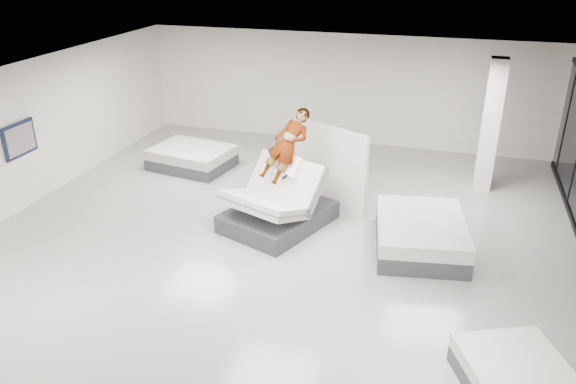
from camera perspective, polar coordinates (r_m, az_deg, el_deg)
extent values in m
plane|color=#A9A69F|center=(11.04, -1.91, -6.25)|extent=(14.00, 14.00, 0.00)
plane|color=#252528|center=(9.82, -2.17, 10.07)|extent=(14.00, 14.00, 0.00)
cube|color=white|center=(16.78, 5.76, 10.33)|extent=(12.00, 0.04, 3.20)
cube|color=white|center=(13.41, -27.18, 4.15)|extent=(0.04, 14.00, 3.20)
cube|color=#3A3A3F|center=(12.01, -0.97, -2.53)|extent=(2.35, 2.67, 0.39)
cube|color=silver|center=(11.89, -0.23, 0.93)|extent=(1.87, 1.42, 1.02)
cube|color=slate|center=(11.89, -0.23, 0.93)|extent=(1.84, 1.29, 0.90)
cube|color=silver|center=(11.46, -2.54, -1.29)|extent=(1.96, 1.66, 0.56)
cube|color=slate|center=(11.46, -2.54, -1.29)|extent=(1.97, 1.63, 0.37)
cube|color=white|center=(11.78, -0.08, 2.72)|extent=(0.71, 0.59, 0.44)
imported|color=slate|center=(11.73, -0.09, 3.24)|extent=(1.18, 1.79, 1.17)
cube|color=black|center=(11.43, -0.30, 1.55)|extent=(0.10, 0.15, 0.08)
cube|color=silver|center=(12.63, 4.23, 2.57)|extent=(1.88, 1.08, 1.90)
cube|color=#3A3A3F|center=(11.44, 13.23, -4.81)|extent=(2.02, 2.48, 0.34)
cube|color=silver|center=(11.30, 13.38, -3.45)|extent=(2.02, 2.48, 0.28)
cube|color=silver|center=(8.33, 22.75, -16.98)|extent=(1.90, 2.12, 0.22)
cube|color=#3A3A3F|center=(15.30, -9.71, 3.02)|extent=(2.23, 1.81, 0.30)
cube|color=silver|center=(15.21, -9.78, 4.00)|extent=(2.23, 1.81, 0.25)
cube|color=white|center=(14.11, 19.86, 6.31)|extent=(0.40, 0.40, 3.20)
cube|color=black|center=(13.71, -25.62, 4.85)|extent=(0.05, 0.95, 0.75)
cube|color=tan|center=(13.69, -25.53, 4.84)|extent=(0.02, 0.82, 0.62)
cube|color=black|center=(15.81, 26.53, 6.46)|extent=(0.09, 0.08, 2.80)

